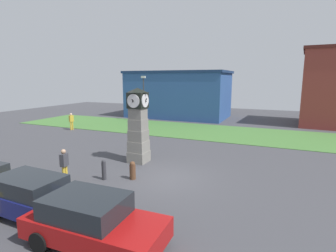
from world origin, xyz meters
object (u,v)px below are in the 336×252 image
car_near_tower (35,197)px  street_lamp_near_road (144,95)px  pedestrian_by_cars (64,163)px  bollard_near_tower (133,170)px  clock_tower (138,127)px  car_by_building (93,221)px  bollard_mid_row (104,170)px  pedestrian_crossing_lot (71,120)px

car_near_tower → street_lamp_near_road: street_lamp_near_road is taller
street_lamp_near_road → pedestrian_by_cars: bearing=-73.3°
car_near_tower → pedestrian_by_cars: (-1.49, 2.95, 0.18)m
bollard_near_tower → clock_tower: bearing=113.4°
car_near_tower → car_by_building: bearing=-8.7°
bollard_mid_row → car_near_tower: (-0.05, -3.99, 0.25)m
clock_tower → bollard_mid_row: clock_tower is taller
bollard_near_tower → pedestrian_crossing_lot: size_ratio=0.55×
car_by_building → street_lamp_near_road: size_ratio=0.81×
car_near_tower → car_by_building: (3.03, -0.46, 0.00)m
pedestrian_crossing_lot → street_lamp_near_road: 8.77m
car_near_tower → street_lamp_near_road: bearing=108.2°
clock_tower → car_near_tower: (-0.23, -7.20, -1.41)m
bollard_near_tower → pedestrian_crossing_lot: bearing=144.4°
car_by_building → street_lamp_near_road: street_lamp_near_road is taller
bollard_mid_row → pedestrian_by_cars: size_ratio=0.62×
bollard_near_tower → street_lamp_near_road: 18.43m
bollard_near_tower → bollard_mid_row: bollard_mid_row is taller
car_by_building → pedestrian_by_cars: bearing=142.9°
bollard_near_tower → bollard_mid_row: bearing=-154.4°
bollard_mid_row → car_by_building: size_ratio=0.24×
pedestrian_crossing_lot → pedestrian_by_cars: 14.21m
clock_tower → bollard_near_tower: clock_tower is taller
street_lamp_near_road → pedestrian_crossing_lot: bearing=-119.3°
clock_tower → street_lamp_near_road: 15.45m
car_near_tower → street_lamp_near_road: size_ratio=0.85×
clock_tower → car_near_tower: size_ratio=0.99×
car_near_tower → pedestrian_crossing_lot: 17.42m
pedestrian_by_cars → car_by_building: bearing=-37.1°
bollard_near_tower → car_by_building: 5.36m
car_by_building → pedestrian_by_cars: size_ratio=2.61×
pedestrian_crossing_lot → bollard_mid_row: bearing=-40.5°
bollard_mid_row → street_lamp_near_road: 18.45m
car_by_building → pedestrian_crossing_lot: bearing=135.3°
bollard_near_tower → street_lamp_near_road: size_ratio=0.17×
pedestrian_crossing_lot → pedestrian_by_cars: pedestrian_crossing_lot is taller
bollard_mid_row → car_by_building: car_by_building is taller
clock_tower → pedestrian_by_cars: (-1.72, -4.26, -1.23)m
bollard_mid_row → street_lamp_near_road: street_lamp_near_road is taller
car_by_building → bollard_near_tower: bearing=108.3°
bollard_near_tower → street_lamp_near_road: (-8.23, 16.27, 2.69)m
bollard_near_tower → pedestrian_by_cars: bearing=-149.6°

